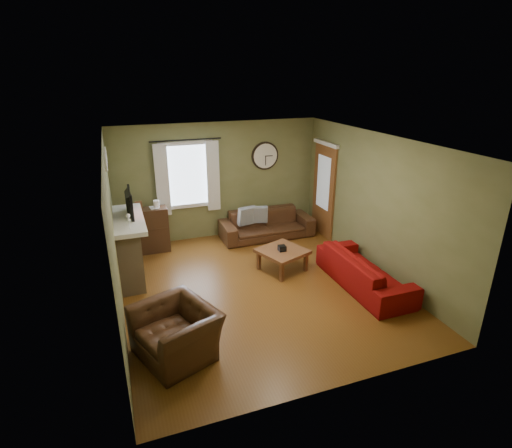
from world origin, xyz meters
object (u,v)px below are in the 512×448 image
object	(u,v)px
bookshelf	(149,230)
coffee_table	(282,260)
armchair	(176,332)
sofa_brown	(267,224)
sofa_red	(364,270)

from	to	relation	value
bookshelf	coffee_table	xyz separation A→B (m)	(2.30, -1.74, -0.27)
armchair	sofa_brown	bearing A→B (deg)	120.54
bookshelf	armchair	distance (m)	3.50
sofa_brown	armchair	size ratio (longest dim) A/B	2.00
coffee_table	armchair	bearing A→B (deg)	-142.64
sofa_brown	coffee_table	bearing A→B (deg)	-101.02
armchair	coffee_table	distance (m)	2.91
bookshelf	armchair	xyz separation A→B (m)	(-0.01, -3.50, -0.13)
armchair	coffee_table	world-z (taller)	armchair
sofa_brown	sofa_red	world-z (taller)	sofa_brown
armchair	sofa_red	bearing A→B (deg)	79.92
sofa_red	bookshelf	bearing A→B (deg)	50.96
sofa_red	armchair	distance (m)	3.52
sofa_brown	armchair	bearing A→B (deg)	-127.62
sofa_red	armchair	size ratio (longest dim) A/B	1.95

